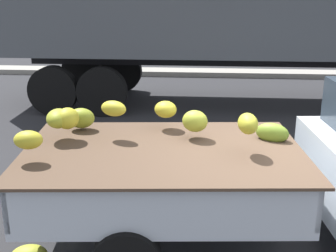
{
  "coord_description": "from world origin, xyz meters",
  "views": [
    {
      "loc": [
        -0.9,
        -4.4,
        2.69
      ],
      "look_at": [
        -1.25,
        0.17,
        1.23
      ],
      "focal_mm": 46.38,
      "sensor_mm": 36.0,
      "label": 1
    }
  ],
  "objects": [
    {
      "name": "curb_strip",
      "position": [
        0.0,
        9.47,
        0.08
      ],
      "size": [
        80.0,
        0.8,
        0.16
      ],
      "primitive_type": "cube",
      "color": "gray",
      "rests_on": "ground"
    },
    {
      "name": "ground",
      "position": [
        0.0,
        0.0,
        0.0
      ],
      "size": [
        220.0,
        220.0,
        0.0
      ],
      "primitive_type": "plane",
      "color": "#28282B"
    }
  ]
}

